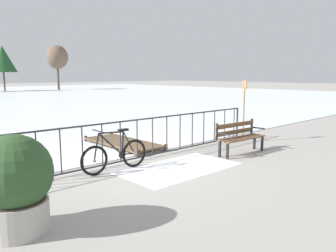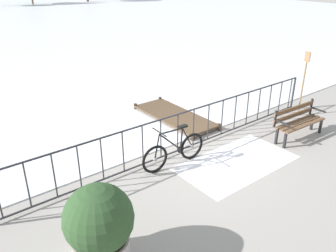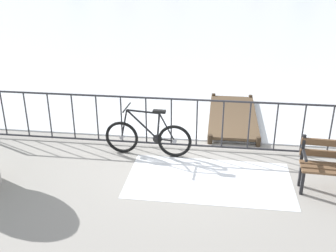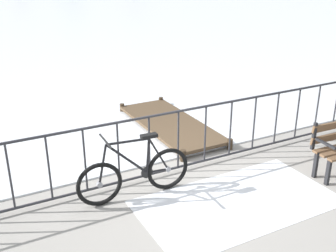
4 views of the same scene
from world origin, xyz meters
TOP-DOWN VIEW (x-y plane):
  - ground_plane at (0.00, 0.00)m, footprint 160.00×160.00m
  - snow_patch at (0.56, -1.20)m, footprint 2.85×1.55m
  - railing_fence at (0.00, 0.00)m, footprint 9.06×0.06m
  - bicycle_near_railing at (-0.66, -0.37)m, footprint 1.71×0.52m
  - park_bench at (2.84, -1.25)m, footprint 1.62×0.57m
  - planter_with_shrub at (-3.36, -1.95)m, footprint 1.05×1.05m
  - oar_upright at (4.21, -0.44)m, footprint 0.04×0.16m
  - wooden_dock at (1.02, 1.68)m, footprint 1.10×2.87m
  - tree_far_west at (9.58, 39.92)m, footprint 3.40×3.40m
  - tree_east_mid at (16.56, 39.09)m, footprint 2.99×2.99m

SIDE VIEW (x-z plane):
  - ground_plane at x=0.00m, z-range 0.00..0.00m
  - snow_patch at x=0.56m, z-range 0.00..0.01m
  - wooden_dock at x=1.02m, z-range 0.02..0.22m
  - bicycle_near_railing at x=-0.66m, z-range -0.12..0.86m
  - park_bench at x=2.84m, z-range 0.07..0.96m
  - railing_fence at x=0.00m, z-range 0.02..1.09m
  - planter_with_shrub at x=-3.36m, z-range 0.02..1.40m
  - oar_upright at x=4.21m, z-range 0.15..2.13m
  - tree_far_west at x=9.58m, z-range 1.22..7.01m
  - tree_east_mid at x=16.56m, z-range 1.42..7.62m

